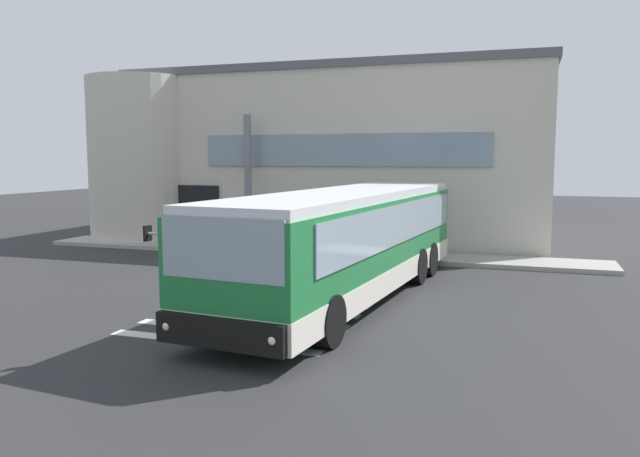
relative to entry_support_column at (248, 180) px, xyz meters
name	(u,v)px	position (x,y,z in m)	size (l,w,h in m)	color
ground_plane	(250,278)	(2.53, -5.40, -2.66)	(80.00, 90.00, 0.02)	#2B2B2D
bay_paint_stripes	(252,319)	(4.53, -9.60, -2.65)	(4.40, 3.96, 0.01)	silver
terminal_building	(340,157)	(1.86, 6.14, 0.91)	(18.80, 13.80, 7.14)	beige
boarding_curb	(305,252)	(2.53, -0.60, -2.57)	(21.00, 2.00, 0.15)	#9E9B93
entry_support_column	(248,180)	(0.00, 0.00, 0.00)	(0.28, 0.28, 5.00)	slate
bus_main_foreground	(346,246)	(5.95, -7.04, -1.31)	(4.06, 11.77, 2.70)	#1E7238
passenger_near_column	(264,222)	(0.80, -0.31, -1.57)	(0.39, 0.52, 1.68)	#2D2D33
passenger_by_doorway	(283,226)	(1.90, -1.16, -1.57)	(0.48, 0.41, 1.68)	#1E2338
passenger_at_curb_edge	(299,224)	(2.30, -0.54, -1.57)	(0.48, 0.41, 1.68)	#4C4233
safety_bollard_yellow	(288,246)	(2.35, -1.80, -2.20)	(0.18, 0.18, 0.90)	yellow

